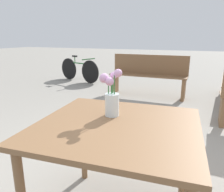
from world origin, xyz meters
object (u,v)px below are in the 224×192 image
object	(u,v)px
bicycle	(79,70)
bench_far	(148,74)
table_front	(117,138)
flower_vase	(112,99)

from	to	relation	value
bicycle	bench_far	bearing A→B (deg)	-18.99
table_front	flower_vase	world-z (taller)	flower_vase
flower_vase	bicycle	distance (m)	4.84
flower_vase	table_front	bearing A→B (deg)	-52.76
flower_vase	bicycle	world-z (taller)	flower_vase
flower_vase	bicycle	bearing A→B (deg)	124.40
table_front	flower_vase	distance (m)	0.25
bench_far	flower_vase	bearing A→B (deg)	-80.12
flower_vase	bench_far	distance (m)	3.30
flower_vase	bench_far	xyz separation A→B (m)	(-0.56, 3.23, -0.37)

